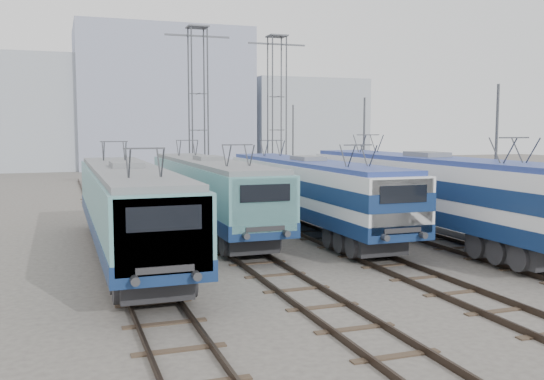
% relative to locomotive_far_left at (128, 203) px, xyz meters
% --- Properties ---
extents(ground, '(160.00, 160.00, 0.00)m').
position_rel_locomotive_far_left_xyz_m(ground, '(6.75, -4.43, -2.20)').
color(ground, '#514C47').
extents(platform, '(4.00, 70.00, 0.30)m').
position_rel_locomotive_far_left_xyz_m(platform, '(16.95, 3.57, -2.05)').
color(platform, '#9E9E99').
rests_on(platform, ground).
extents(locomotive_far_left, '(2.79, 17.64, 3.32)m').
position_rel_locomotive_far_left_xyz_m(locomotive_far_left, '(0.00, 0.00, 0.00)').
color(locomotive_far_left, navy).
rests_on(locomotive_far_left, ground).
extents(locomotive_center_left, '(2.76, 17.40, 3.27)m').
position_rel_locomotive_far_left_xyz_m(locomotive_center_left, '(4.50, 5.14, -0.03)').
color(locomotive_center_left, navy).
rests_on(locomotive_center_left, ground).
extents(locomotive_center_right, '(2.76, 17.43, 3.28)m').
position_rel_locomotive_far_left_xyz_m(locomotive_center_right, '(9.00, 3.22, 0.03)').
color(locomotive_center_right, navy).
rests_on(locomotive_center_right, ground).
extents(locomotive_far_right, '(2.97, 18.76, 3.53)m').
position_rel_locomotive_far_left_xyz_m(locomotive_far_right, '(13.50, -0.17, 0.19)').
color(locomotive_far_right, navy).
rests_on(locomotive_far_right, ground).
extents(catenary_tower_west, '(4.50, 1.20, 12.00)m').
position_rel_locomotive_far_left_xyz_m(catenary_tower_west, '(6.75, 17.57, 4.44)').
color(catenary_tower_west, '#3F4247').
rests_on(catenary_tower_west, ground).
extents(catenary_tower_east, '(4.50, 1.20, 12.00)m').
position_rel_locomotive_far_left_xyz_m(catenary_tower_east, '(13.25, 19.57, 4.44)').
color(catenary_tower_east, '#3F4247').
rests_on(catenary_tower_east, ground).
extents(mast_front, '(0.12, 0.12, 7.00)m').
position_rel_locomotive_far_left_xyz_m(mast_front, '(15.35, -2.43, 1.30)').
color(mast_front, '#3F4247').
rests_on(mast_front, ground).
extents(mast_mid, '(0.12, 0.12, 7.00)m').
position_rel_locomotive_far_left_xyz_m(mast_mid, '(15.35, 9.57, 1.30)').
color(mast_mid, '#3F4247').
rests_on(mast_mid, ground).
extents(mast_rear, '(0.12, 0.12, 7.00)m').
position_rel_locomotive_far_left_xyz_m(mast_rear, '(15.35, 21.57, 1.30)').
color(mast_rear, '#3F4247').
rests_on(mast_rear, ground).
extents(building_west, '(18.00, 12.00, 14.00)m').
position_rel_locomotive_far_left_xyz_m(building_west, '(-7.25, 57.57, 4.80)').
color(building_west, '#9EA6B1').
rests_on(building_west, ground).
extents(building_center, '(22.00, 14.00, 18.00)m').
position_rel_locomotive_far_left_xyz_m(building_center, '(10.75, 57.57, 6.80)').
color(building_center, '#8D95B0').
rests_on(building_center, ground).
extents(building_east, '(16.00, 12.00, 12.00)m').
position_rel_locomotive_far_left_xyz_m(building_east, '(30.75, 57.57, 3.80)').
color(building_east, '#9EA6B1').
rests_on(building_east, ground).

